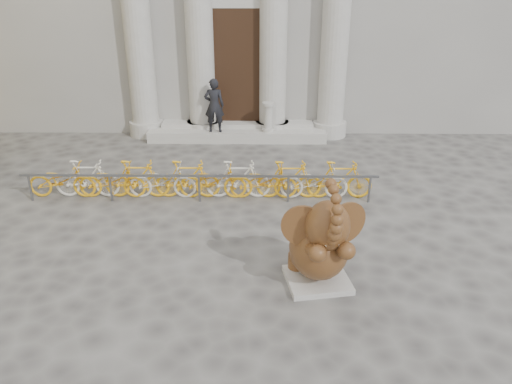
{
  "coord_description": "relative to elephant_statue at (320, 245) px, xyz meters",
  "views": [
    {
      "loc": [
        0.84,
        -7.0,
        5.48
      ],
      "look_at": [
        0.72,
        2.57,
        1.1
      ],
      "focal_mm": 35.0,
      "sensor_mm": 36.0,
      "label": 1
    }
  ],
  "objects": [
    {
      "name": "pedestrian",
      "position": [
        -2.64,
        8.21,
        0.42
      ],
      "size": [
        0.65,
        0.43,
        1.78
      ],
      "primitive_type": "imported",
      "rotation": [
        0.0,
        0.0,
        3.15
      ],
      "color": "black",
      "rests_on": "entrance_steps"
    },
    {
      "name": "entrance_steps",
      "position": [
        -1.91,
        8.56,
        -0.65
      ],
      "size": [
        6.0,
        1.2,
        0.36
      ],
      "primitive_type": "cube",
      "color": "#A8A59E",
      "rests_on": "ground"
    },
    {
      "name": "ground",
      "position": [
        -1.91,
        -0.84,
        -0.83
      ],
      "size": [
        80.0,
        80.0,
        0.0
      ],
      "primitive_type": "plane",
      "color": "#474442",
      "rests_on": "ground"
    },
    {
      "name": "elephant_statue",
      "position": [
        0.0,
        0.0,
        0.0
      ],
      "size": [
        1.51,
        1.78,
        2.29
      ],
      "rotation": [
        0.0,
        0.0,
        0.17
      ],
      "color": "#A8A59E",
      "rests_on": "ground"
    },
    {
      "name": "bike_rack",
      "position": [
        -2.65,
        3.79,
        -0.33
      ],
      "size": [
        8.93,
        0.53,
        1.0
      ],
      "color": "slate",
      "rests_on": "ground"
    },
    {
      "name": "balustrade_post",
      "position": [
        -0.86,
        8.26,
        -0.02
      ],
      "size": [
        0.4,
        0.4,
        0.98
      ],
      "color": "#A8A59E",
      "rests_on": "entrance_steps"
    }
  ]
}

